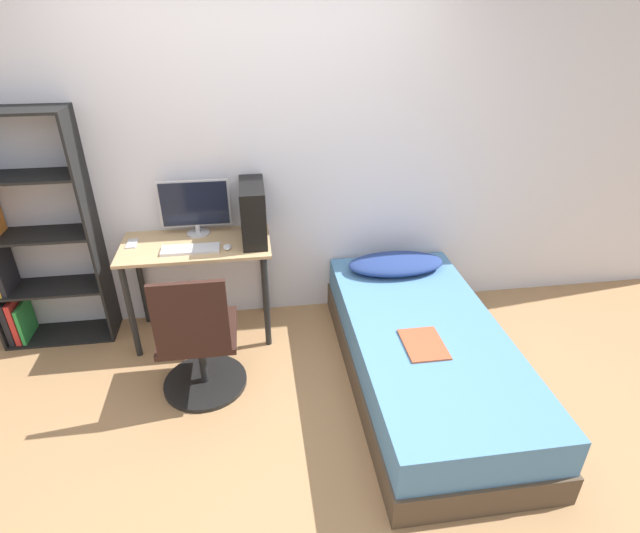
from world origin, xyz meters
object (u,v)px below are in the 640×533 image
Objects in this scene: monitor at (195,206)px; office_chair at (199,348)px; bed at (424,355)px; pc_tower at (253,212)px; bookshelf at (16,240)px; keyboard at (191,249)px.

office_chair is at bearing -89.08° from monitor.
pc_tower reaches higher than bed.
bed is 1.50m from pc_tower.
keyboard is at bearing -10.49° from bookshelf.
monitor is 1.25× the size of keyboard.
bed is at bearing -23.61° from keyboard.
monitor reaches higher than keyboard.
bookshelf is at bearing 148.13° from office_chair.
pc_tower is (0.44, 0.13, 0.19)m from keyboard.
keyboard is (-0.05, 0.54, 0.42)m from office_chair.
office_chair is 2.35× the size of keyboard.
pc_tower is at bearing 16.47° from keyboard.
bookshelf reaches higher than monitor.
monitor is (1.21, 0.05, 0.16)m from bookshelf.
office_chair is at bearing -85.19° from keyboard.
bookshelf is 2.86m from bed.
bed is at bearing -36.60° from pc_tower.
bed is 4.65× the size of pc_tower.
office_chair reaches higher than keyboard.
monitor is (-0.01, 0.81, 0.63)m from office_chair.
monitor is at bearing 147.70° from bed.
keyboard is (1.18, -0.22, -0.04)m from bookshelf.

